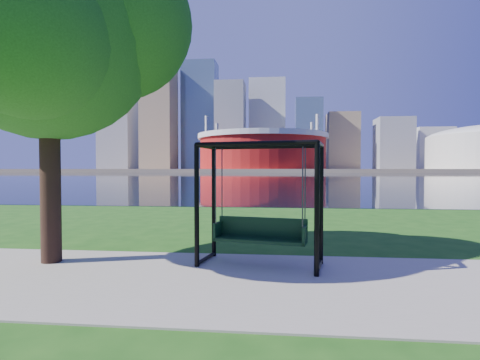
# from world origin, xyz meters

# --- Properties ---
(ground) EXTENTS (900.00, 900.00, 0.00)m
(ground) POSITION_xyz_m (0.00, 0.00, 0.00)
(ground) COLOR #1E5114
(ground) RESTS_ON ground
(path) EXTENTS (120.00, 4.00, 0.03)m
(path) POSITION_xyz_m (0.00, -0.50, 0.01)
(path) COLOR #9E937F
(path) RESTS_ON ground
(river) EXTENTS (900.00, 180.00, 0.02)m
(river) POSITION_xyz_m (0.00, 102.00, 0.01)
(river) COLOR black
(river) RESTS_ON ground
(far_bank) EXTENTS (900.00, 228.00, 2.00)m
(far_bank) POSITION_xyz_m (0.00, 306.00, 1.00)
(far_bank) COLOR #937F60
(far_bank) RESTS_ON ground
(stadium) EXTENTS (83.00, 83.00, 32.00)m
(stadium) POSITION_xyz_m (-10.00, 235.00, 14.23)
(stadium) COLOR maroon
(stadium) RESTS_ON far_bank
(skyline) EXTENTS (392.00, 66.00, 96.50)m
(skyline) POSITION_xyz_m (-4.27, 319.39, 35.89)
(skyline) COLOR gray
(skyline) RESTS_ON far_bank
(swing) EXTENTS (2.58, 1.48, 2.48)m
(swing) POSITION_xyz_m (0.36, 0.63, 1.20)
(swing) COLOR black
(swing) RESTS_ON ground
(park_tree) EXTENTS (5.67, 5.12, 7.04)m
(park_tree) POSITION_xyz_m (-4.02, 0.46, 4.89)
(park_tree) COLOR black
(park_tree) RESTS_ON ground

